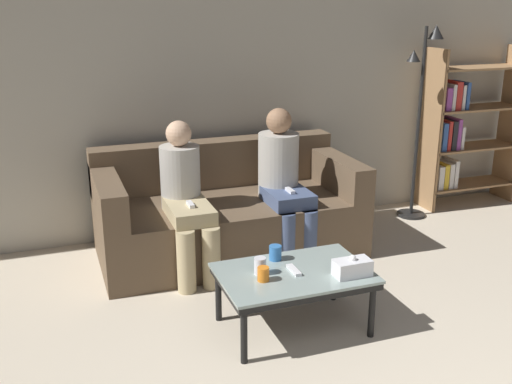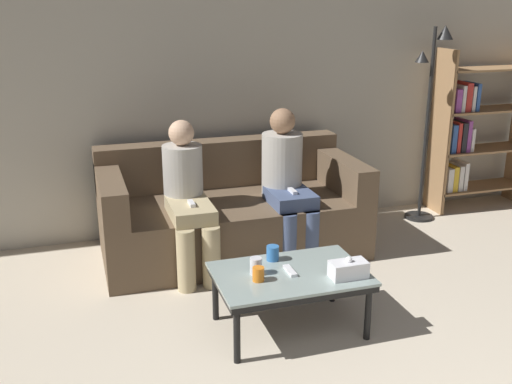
# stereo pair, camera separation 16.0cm
# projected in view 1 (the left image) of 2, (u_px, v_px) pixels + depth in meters

# --- Properties ---
(wall_back) EXTENTS (12.00, 0.06, 2.60)m
(wall_back) POSITION_uv_depth(u_px,v_px,m) (206.00, 81.00, 4.98)
(wall_back) COLOR #B7B2A3
(wall_back) RESTS_ON ground_plane
(couch) EXTENTS (2.03, 0.97, 0.84)m
(couch) POSITION_uv_depth(u_px,v_px,m) (227.00, 214.00, 4.78)
(couch) COLOR brown
(couch) RESTS_ON ground_plane
(coffee_table) EXTENTS (0.91, 0.60, 0.38)m
(coffee_table) POSITION_uv_depth(u_px,v_px,m) (294.00, 278.00, 3.62)
(coffee_table) COLOR #8C9E99
(coffee_table) RESTS_ON ground_plane
(cup_near_left) EXTENTS (0.07, 0.07, 0.09)m
(cup_near_left) POSITION_uv_depth(u_px,v_px,m) (263.00, 274.00, 3.49)
(cup_near_left) COLOR orange
(cup_near_left) RESTS_ON coffee_table
(cup_near_right) EXTENTS (0.07, 0.07, 0.10)m
(cup_near_right) POSITION_uv_depth(u_px,v_px,m) (260.00, 266.00, 3.57)
(cup_near_right) COLOR silver
(cup_near_right) RESTS_ON coffee_table
(cup_far_center) EXTENTS (0.08, 0.08, 0.09)m
(cup_far_center) POSITION_uv_depth(u_px,v_px,m) (275.00, 253.00, 3.76)
(cup_far_center) COLOR #3372BF
(cup_far_center) RESTS_ON coffee_table
(tissue_box) EXTENTS (0.22, 0.12, 0.13)m
(tissue_box) POSITION_uv_depth(u_px,v_px,m) (352.00, 267.00, 3.55)
(tissue_box) COLOR white
(tissue_box) RESTS_ON coffee_table
(game_remote) EXTENTS (0.04, 0.15, 0.02)m
(game_remote) POSITION_uv_depth(u_px,v_px,m) (294.00, 270.00, 3.61)
(game_remote) COLOR white
(game_remote) RESTS_ON coffee_table
(bookshelf) EXTENTS (0.96, 0.32, 1.53)m
(bookshelf) POSITION_uv_depth(u_px,v_px,m) (460.00, 130.00, 5.74)
(bookshelf) COLOR #9E754C
(bookshelf) RESTS_ON ground_plane
(standing_lamp) EXTENTS (0.31, 0.26, 1.74)m
(standing_lamp) POSITION_uv_depth(u_px,v_px,m) (421.00, 103.00, 5.33)
(standing_lamp) COLOR black
(standing_lamp) RESTS_ON ground_plane
(seated_person_left_end) EXTENTS (0.31, 0.70, 1.11)m
(seated_person_left_end) POSITION_uv_depth(u_px,v_px,m) (185.00, 195.00, 4.35)
(seated_person_left_end) COLOR tan
(seated_person_left_end) RESTS_ON ground_plane
(seated_person_mid_left) EXTENTS (0.32, 0.63, 1.16)m
(seated_person_mid_left) POSITION_uv_depth(u_px,v_px,m) (283.00, 179.00, 4.63)
(seated_person_mid_left) COLOR #47567A
(seated_person_mid_left) RESTS_ON ground_plane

